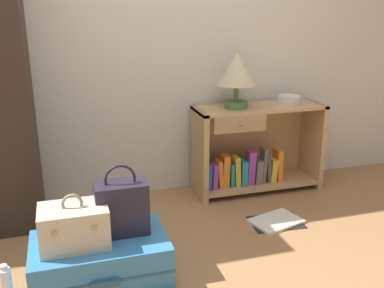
{
  "coord_description": "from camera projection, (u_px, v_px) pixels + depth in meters",
  "views": [
    {
      "loc": [
        -0.59,
        -1.71,
        1.41
      ],
      "look_at": [
        0.19,
        0.86,
        0.55
      ],
      "focal_mm": 41.43,
      "sensor_mm": 36.0,
      "label": 1
    }
  ],
  "objects": [
    {
      "name": "suitcase_large",
      "position": [
        101.0,
        260.0,
        2.33
      ],
      "size": [
        0.71,
        0.44,
        0.24
      ],
      "color": "teal",
      "rests_on": "ground_plane"
    },
    {
      "name": "table_lamp",
      "position": [
        237.0,
        71.0,
        3.18
      ],
      "size": [
        0.29,
        0.29,
        0.4
      ],
      "color": "#4C7542",
      "rests_on": "bookshelf"
    },
    {
      "name": "bottle",
      "position": [
        6.0,
        282.0,
        2.2
      ],
      "size": [
        0.06,
        0.06,
        0.18
      ],
      "color": "white",
      "rests_on": "ground_plane"
    },
    {
      "name": "handbag",
      "position": [
        122.0,
        207.0,
        2.32
      ],
      "size": [
        0.27,
        0.15,
        0.38
      ],
      "color": "#231E2D",
      "rests_on": "suitcase_large"
    },
    {
      "name": "bookshelf",
      "position": [
        253.0,
        150.0,
        3.43
      ],
      "size": [
        0.99,
        0.35,
        0.67
      ],
      "color": "tan",
      "rests_on": "ground_plane"
    },
    {
      "name": "back_wall",
      "position": [
        141.0,
        19.0,
        3.12
      ],
      "size": [
        6.4,
        0.1,
        2.6
      ],
      "primitive_type": "cube",
      "color": "beige",
      "rests_on": "ground_plane"
    },
    {
      "name": "train_case",
      "position": [
        74.0,
        226.0,
        2.21
      ],
      "size": [
        0.34,
        0.24,
        0.28
      ],
      "color": "beige",
      "rests_on": "suitcase_large"
    },
    {
      "name": "bowl",
      "position": [
        289.0,
        99.0,
        3.41
      ],
      "size": [
        0.17,
        0.17,
        0.06
      ],
      "primitive_type": "cylinder",
      "color": "silver",
      "rests_on": "bookshelf"
    },
    {
      "name": "open_book_on_floor",
      "position": [
        276.0,
        221.0,
        2.97
      ],
      "size": [
        0.38,
        0.31,
        0.02
      ],
      "color": "white",
      "rests_on": "ground_plane"
    }
  ]
}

